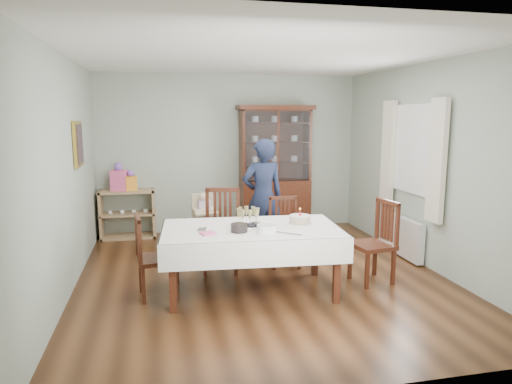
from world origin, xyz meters
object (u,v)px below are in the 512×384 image
object	(u,v)px
chair_far_left	(222,247)
chair_far_right	(285,245)
woman	(263,197)
chair_end_right	(373,258)
gift_bag_pink	(119,178)
sideboard	(128,214)
chair_end_left	(156,273)
high_chair	(205,232)
dining_table	(251,259)
china_cabinet	(275,167)
birthday_cake	(300,220)
champagne_tray	(248,221)

from	to	relation	value
chair_far_left	chair_far_right	xyz separation A→B (m)	(0.86, 0.03, -0.04)
chair_far_left	woman	xyz separation A→B (m)	(0.68, 0.59, 0.53)
chair_end_right	gift_bag_pink	bearing A→B (deg)	-139.57
sideboard	chair_end_right	world-z (taller)	chair_end_right
chair_end_left	high_chair	distance (m)	1.51
dining_table	china_cabinet	bearing A→B (deg)	70.19
chair_end_right	woman	xyz separation A→B (m)	(-1.05, 1.39, 0.55)
sideboard	chair_end_left	size ratio (longest dim) A/B	0.96
china_cabinet	birthday_cake	distance (m)	2.73
dining_table	chair_end_left	distance (m)	1.08
high_chair	champagne_tray	size ratio (longest dim) A/B	2.64
woman	chair_far_left	bearing A→B (deg)	35.00
chair_end_left	woman	bearing A→B (deg)	-56.38
chair_end_right	chair_far_left	bearing A→B (deg)	-123.57
chair_far_right	chair_end_right	bearing A→B (deg)	-36.87
sideboard	high_chair	bearing A→B (deg)	-49.03
china_cabinet	sideboard	size ratio (longest dim) A/B	2.42
champagne_tray	gift_bag_pink	xyz separation A→B (m)	(-1.61, 2.66, 0.18)
champagne_tray	sideboard	bearing A→B (deg)	119.26
high_chair	chair_far_left	bearing A→B (deg)	-82.15
chair_far_left	high_chair	xyz separation A→B (m)	(-0.16, 0.63, 0.05)
dining_table	chair_far_left	size ratio (longest dim) A/B	1.96
chair_far_left	china_cabinet	bearing A→B (deg)	70.74
high_chair	gift_bag_pink	xyz separation A→B (m)	(-1.25, 1.29, 0.64)
chair_end_left	gift_bag_pink	size ratio (longest dim) A/B	2.05
gift_bag_pink	dining_table	bearing A→B (deg)	-58.95
champagne_tray	birthday_cake	size ratio (longest dim) A/B	1.25
dining_table	high_chair	size ratio (longest dim) A/B	2.22
chair_end_left	high_chair	world-z (taller)	same
chair_end_left	woman	distance (m)	2.09
high_chair	champagne_tray	xyz separation A→B (m)	(0.36, -1.37, 0.46)
woman	high_chair	world-z (taller)	woman
china_cabinet	birthday_cake	bearing A→B (deg)	-98.33
chair_end_right	woman	world-z (taller)	woman
chair_end_right	champagne_tray	world-z (taller)	chair_end_right
high_chair	champagne_tray	bearing A→B (deg)	-81.67
chair_end_left	chair_end_right	world-z (taller)	chair_end_right
sideboard	chair_end_left	distance (m)	2.69
dining_table	birthday_cake	bearing A→B (deg)	2.73
chair_end_left	woman	xyz separation A→B (m)	(1.53, 1.31, 0.56)
sideboard	champagne_tray	distance (m)	3.10
high_chair	chair_end_right	bearing A→B (deg)	-43.53
dining_table	gift_bag_pink	xyz separation A→B (m)	(-1.63, 2.71, 0.62)
chair_far_left	high_chair	size ratio (longest dim) A/B	1.13
chair_end_left	birthday_cake	world-z (taller)	birthday_cake
chair_far_right	birthday_cake	size ratio (longest dim) A/B	3.25
sideboard	birthday_cake	xyz separation A→B (m)	(2.11, -2.71, 0.41)
chair_end_left	chair_end_right	xyz separation A→B (m)	(2.58, -0.08, 0.02)
chair_end_left	sideboard	bearing A→B (deg)	2.67
china_cabinet	gift_bag_pink	bearing A→B (deg)	179.97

